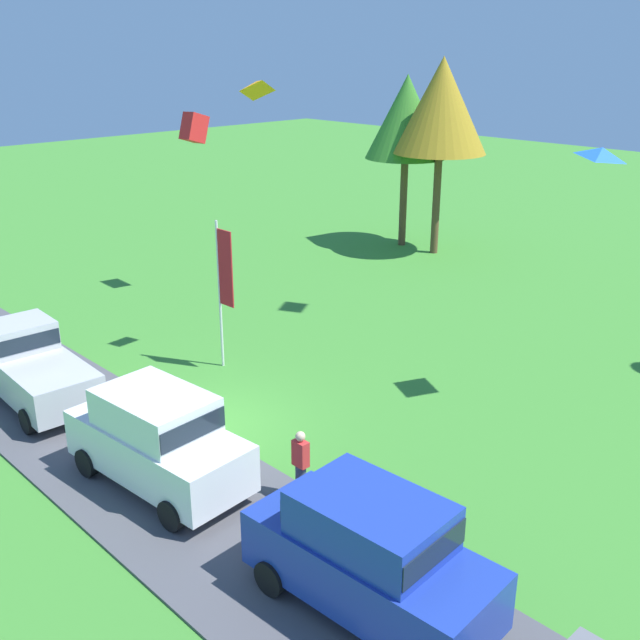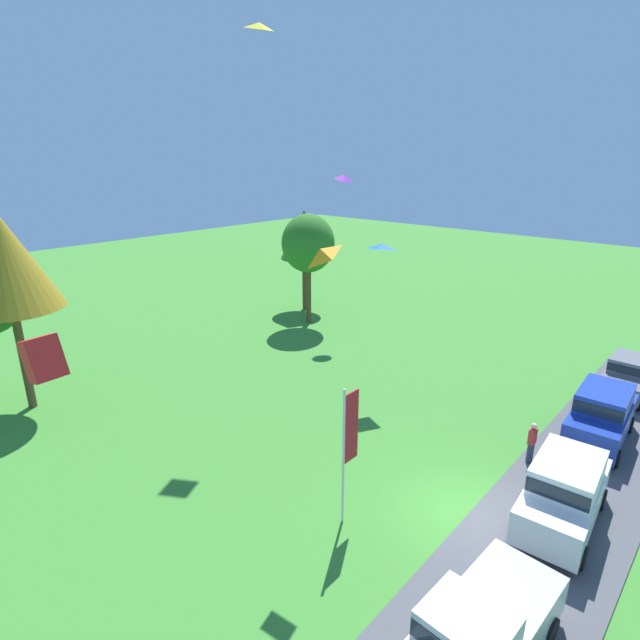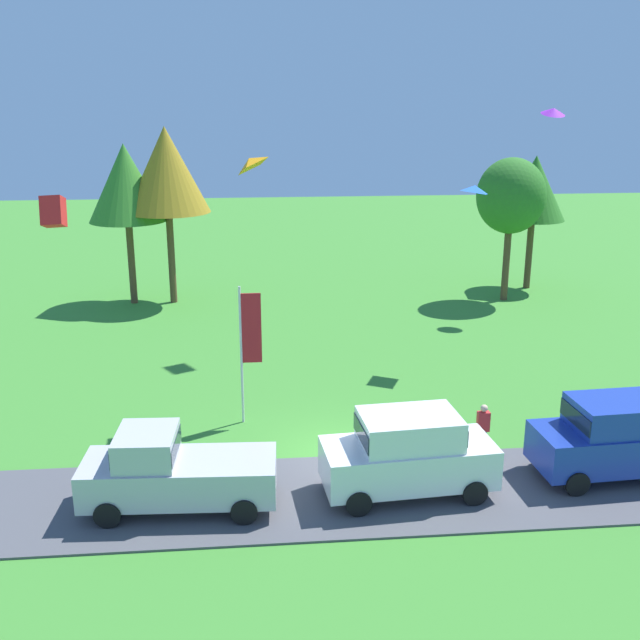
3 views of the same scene
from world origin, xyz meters
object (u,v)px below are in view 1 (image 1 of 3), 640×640
Objects in this scene: car_pickup_mid_row at (31,364)px; kite_box_over_trees at (194,128)px; tree_far_left at (407,118)px; kite_diamond_high_left at (256,87)px; car_suv_by_flagpole at (370,551)px; kite_diamond_high_right at (602,153)px; person_beside_suv at (301,466)px; car_suv_far_end at (157,436)px; tree_far_right at (442,106)px; flag_banner at (224,278)px.

kite_box_over_trees is (-4.66, 9.21, 5.42)m from car_pickup_mid_row.
tree_far_left is 15.67m from kite_diamond_high_left.
car_suv_by_flagpole is 11.53m from kite_diamond_high_right.
kite_box_over_trees is (-0.72, -11.65, 0.33)m from tree_far_left.
kite_diamond_high_left is at bearing 71.45° from car_pickup_mid_row.
car_suv_by_flagpole is 3.71m from person_beside_suv.
kite_diamond_high_left is (-4.04, 6.48, 7.08)m from car_suv_far_end.
person_beside_suv is 0.21× the size of tree_far_left.
tree_far_right is at bearing 119.93° from person_beside_suv.
car_pickup_mid_row is 0.62× the size of tree_far_left.
car_suv_by_flagpole is 1.01× the size of flag_banner.
car_pickup_mid_row is 4.69× the size of kite_diamond_high_right.
kite_diamond_high_right reaches higher than kite_box_over_trees.
car_suv_by_flagpole is 13.72m from kite_diamond_high_left.
person_beside_suv is at bearing -27.84° from kite_box_over_trees.
tree_far_right is 8.78× the size of kite_box_over_trees.
tree_far_right is 10.01× the size of kite_diamond_high_left.
tree_far_right is at bearing -1.49° from tree_far_left.
tree_far_right is 14.85m from kite_diamond_high_left.
tree_far_left reaches higher than kite_box_over_trees.
person_beside_suv is 11.04m from kite_diamond_high_left.
tree_far_left reaches higher than kite_diamond_high_right.
tree_far_right is 16.46m from flag_banner.
tree_far_right is (-8.15, 20.67, 5.54)m from car_suv_far_end.
tree_far_right is at bearing 111.51° from car_suv_far_end.
tree_far_left is at bearing 178.51° from tree_far_right.
car_pickup_mid_row is 9.15m from person_beside_suv.
tree_far_left is 1.76× the size of flag_banner.
flag_banner is 5.59m from kite_diamond_high_left.
kite_diamond_high_left is at bearing 82.07° from flag_banner.
person_beside_suv is 1.90× the size of kite_diamond_high_left.
kite_box_over_trees is at bearing 140.26° from car_suv_far_end.
tree_far_left is at bearing 113.39° from kite_diamond_high_left.
kite_diamond_high_left is at bearing -66.61° from tree_far_left.
tree_far_left is 11.68m from kite_box_over_trees.
flag_banner is at bearing -69.00° from tree_far_left.
kite_box_over_trees is at bearing -175.34° from kite_diamond_high_right.
kite_diamond_high_left is (2.22, 6.62, 7.26)m from car_pickup_mid_row.
tree_far_right is (2.05, -0.05, 0.63)m from tree_far_left.
tree_far_right reaches higher than kite_box_over_trees.
person_beside_suv is (2.66, 1.91, -0.42)m from car_suv_far_end.
car_suv_far_end reaches higher than car_pickup_mid_row.
kite_box_over_trees is at bearing 149.68° from flag_banner.
tree_far_left is 2.15m from tree_far_right.
car_pickup_mid_row reaches higher than person_beside_suv.
tree_far_right reaches higher than person_beside_suv.
kite_box_over_trees is at bearing 116.82° from car_pickup_mid_row.
tree_far_left is 18.08m from kite_diamond_high_right.
kite_diamond_high_left is (6.16, -14.24, 2.17)m from tree_far_left.
car_suv_far_end is at bearing -58.07° from kite_diamond_high_left.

